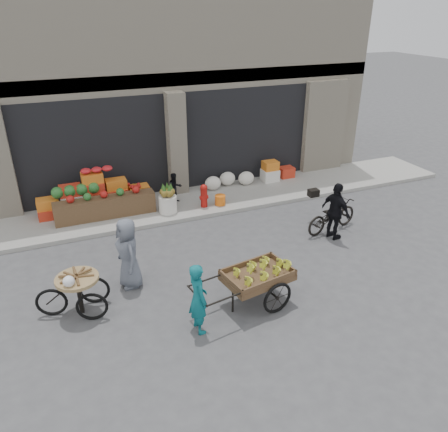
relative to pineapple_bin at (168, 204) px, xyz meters
name	(u,v)px	position (x,y,z in m)	size (l,w,h in m)	color
ground	(242,273)	(0.75, -3.60, -0.37)	(80.00, 80.00, 0.00)	#424244
sidewalk	(188,203)	(0.75, 0.50, -0.31)	(18.00, 2.20, 0.12)	gray
building	(149,75)	(0.75, 4.43, 3.00)	(14.00, 6.45, 7.00)	beige
fruit_display	(102,194)	(-1.73, 0.78, 0.30)	(3.10, 1.12, 1.24)	red
pineapple_bin	(168,204)	(0.00, 0.00, 0.00)	(0.52, 0.52, 0.50)	silver
fire_hydrant	(204,195)	(1.10, -0.05, 0.13)	(0.22, 0.22, 0.71)	#A5140F
orange_bucket	(220,200)	(1.60, -0.10, -0.10)	(0.32, 0.32, 0.30)	orange
right_bay_goods	(255,175)	(3.36, 1.10, 0.04)	(3.35, 0.60, 0.70)	silver
seated_person	(175,188)	(0.40, 0.60, 0.21)	(0.45, 0.35, 0.93)	black
banana_cart	(256,275)	(0.51, -4.72, 0.33)	(2.42, 1.30, 0.96)	brown
vendor_woman	(198,298)	(-0.83, -5.06, 0.35)	(0.53, 0.35, 1.44)	#0D6069
tricycle_cart	(78,289)	(-2.85, -3.67, 0.20)	(1.46, 1.00, 0.95)	#9E7F51
vendor_grey	(128,253)	(-1.72, -3.09, 0.43)	(0.79, 0.51, 1.61)	slate
bicycle	(332,215)	(3.87, -2.59, 0.08)	(0.60, 1.72, 0.90)	black
cyclist	(336,212)	(3.67, -2.99, 0.40)	(0.91, 0.38, 1.55)	black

